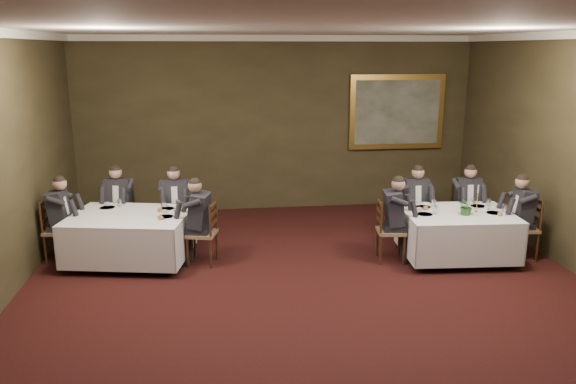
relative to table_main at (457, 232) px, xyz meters
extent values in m
plane|color=black|center=(-2.49, -1.68, -0.45)|extent=(10.00, 10.00, 0.00)
cube|color=silver|center=(-2.49, -1.68, 3.05)|extent=(8.00, 10.00, 0.10)
cube|color=#302A18|center=(-2.49, 3.32, 1.30)|extent=(8.00, 0.10, 3.50)
cube|color=white|center=(-2.49, 3.27, 2.99)|extent=(8.00, 0.10, 0.12)
cube|color=black|center=(0.00, 0.00, 0.28)|extent=(1.68, 1.31, 0.04)
cube|color=white|center=(0.00, 0.00, 0.31)|extent=(1.75, 1.37, 0.02)
cube|color=white|center=(0.00, 0.00, -0.02)|extent=(1.77, 1.40, 0.65)
cube|color=black|center=(-5.09, 0.53, 0.28)|extent=(1.94, 1.60, 0.04)
cube|color=white|center=(-5.09, 0.53, 0.31)|extent=(2.01, 1.67, 0.02)
cube|color=white|center=(-5.09, 0.53, -0.02)|extent=(2.03, 1.69, 0.65)
cube|color=olive|center=(-0.39, 0.88, 0.04)|extent=(0.46, 0.44, 0.05)
cube|color=black|center=(-0.40, 1.07, 0.28)|extent=(0.38, 0.05, 0.54)
cube|color=black|center=(-0.39, 0.88, 0.41)|extent=(0.44, 0.33, 0.55)
sphere|color=tan|center=(-0.39, 0.88, 0.79)|extent=(0.22, 0.22, 0.21)
cube|color=olive|center=(0.51, 0.82, 0.04)|extent=(0.46, 0.44, 0.05)
cube|color=black|center=(0.52, 1.01, 0.28)|extent=(0.38, 0.05, 0.54)
cube|color=black|center=(0.51, 0.82, 0.41)|extent=(0.43, 0.33, 0.55)
sphere|color=tan|center=(0.51, 0.82, 0.79)|extent=(0.22, 0.22, 0.21)
cube|color=olive|center=(-1.05, 0.07, 0.04)|extent=(0.47, 0.49, 0.05)
cube|color=black|center=(-1.24, 0.09, 0.28)|extent=(0.08, 0.38, 0.54)
cube|color=black|center=(-1.05, 0.07, 0.41)|extent=(0.36, 0.46, 0.55)
sphere|color=tan|center=(-1.05, 0.07, 0.79)|extent=(0.23, 0.23, 0.21)
cube|color=olive|center=(1.05, -0.07, 0.04)|extent=(0.46, 0.48, 0.05)
cube|color=black|center=(1.24, -0.09, 0.28)|extent=(0.07, 0.38, 0.54)
cube|color=black|center=(1.05, -0.07, 0.41)|extent=(0.35, 0.45, 0.55)
sphere|color=tan|center=(1.05, -0.07, 0.79)|extent=(0.23, 0.23, 0.21)
cube|color=olive|center=(-5.39, 1.52, 0.04)|extent=(0.50, 0.49, 0.05)
cube|color=black|center=(-5.36, 1.71, 0.28)|extent=(0.38, 0.09, 0.54)
cube|color=black|center=(-5.39, 1.52, 0.41)|extent=(0.47, 0.38, 0.55)
sphere|color=tan|center=(-5.39, 1.52, 0.79)|extent=(0.24, 0.24, 0.21)
cube|color=olive|center=(-4.44, 1.34, 0.04)|extent=(0.45, 0.43, 0.05)
cube|color=black|center=(-4.44, 1.53, 0.28)|extent=(0.38, 0.04, 0.54)
cube|color=black|center=(-4.44, 1.34, 0.41)|extent=(0.43, 0.32, 0.55)
sphere|color=tan|center=(-4.44, 1.34, 0.79)|extent=(0.22, 0.22, 0.21)
cube|color=olive|center=(-3.98, 0.32, 0.04)|extent=(0.52, 0.53, 0.05)
cube|color=black|center=(-3.79, 0.27, 0.28)|extent=(0.12, 0.38, 0.54)
cube|color=black|center=(-3.98, 0.32, 0.41)|extent=(0.40, 0.48, 0.55)
sphere|color=tan|center=(-3.98, 0.32, 0.79)|extent=(0.26, 0.26, 0.21)
cube|color=olive|center=(-6.20, 0.75, 0.04)|extent=(0.44, 0.46, 0.05)
cube|color=black|center=(-6.39, 0.76, 0.28)|extent=(0.04, 0.38, 0.54)
cube|color=black|center=(-6.20, 0.75, 0.41)|extent=(0.33, 0.43, 0.55)
sphere|color=tan|center=(-6.20, 0.75, 0.79)|extent=(0.22, 0.22, 0.21)
imported|color=#2D5926|center=(0.07, -0.12, 0.47)|extent=(0.33, 0.30, 0.31)
cylinder|color=gold|center=(0.30, 0.01, 0.32)|extent=(0.07, 0.07, 0.02)
cylinder|color=gold|center=(0.30, 0.01, 0.48)|extent=(0.01, 0.01, 0.30)
cylinder|color=white|center=(0.30, 0.01, 0.70)|extent=(0.02, 0.02, 0.13)
cylinder|color=white|center=(-0.43, 0.38, 0.32)|extent=(0.25, 0.25, 0.01)
cylinder|color=white|center=(-0.43, 0.53, 0.35)|extent=(0.08, 0.08, 0.05)
cylinder|color=white|center=(-0.26, 0.38, 0.39)|extent=(0.06, 0.06, 0.14)
cylinder|color=white|center=(-5.49, 0.99, 0.32)|extent=(0.25, 0.25, 0.01)
cylinder|color=white|center=(-5.49, 1.14, 0.35)|extent=(0.08, 0.08, 0.05)
cylinder|color=white|center=(-5.32, 0.99, 0.39)|extent=(0.06, 0.06, 0.14)
cube|color=tan|center=(0.00, 3.26, 1.52)|extent=(1.99, 0.08, 1.53)
cube|color=#40442D|center=(0.00, 3.21, 1.52)|extent=(1.77, 0.01, 1.31)
camera|label=1|loc=(-3.71, -7.98, 2.80)|focal=35.00mm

